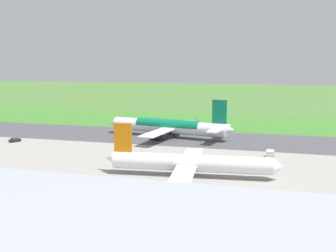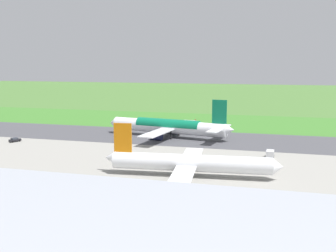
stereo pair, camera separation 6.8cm
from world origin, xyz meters
TOP-DOWN VIEW (x-y plane):
  - ground_plane at (0.00, 0.00)m, footprint 800.00×800.00m
  - runway_asphalt at (0.00, 0.00)m, footprint 600.00×33.92m
  - apron_concrete at (0.00, 47.34)m, footprint 440.00×110.00m
  - grass_verge_foreground at (0.00, -34.42)m, footprint 600.00×80.00m
  - airliner_main at (14.63, 0.06)m, footprint 53.99×44.39m
  - airliner_parked_mid at (-4.59, 51.29)m, footprint 46.82×38.36m
  - service_truck_baggage at (-24.79, 25.68)m, footprint 2.54×5.90m
  - service_car_followme at (68.17, 24.18)m, footprint 3.50×4.56m
  - no_stopping_sign at (10.54, -34.48)m, footprint 0.60×0.10m
  - traffic_cone_orange at (13.55, -38.19)m, footprint 0.40×0.40m

SIDE VIEW (x-z plane):
  - ground_plane at x=0.00m, z-range 0.00..0.00m
  - grass_verge_foreground at x=0.00m, z-range 0.00..0.04m
  - apron_concrete at x=0.00m, z-range 0.00..0.05m
  - runway_asphalt at x=0.00m, z-range 0.00..0.06m
  - traffic_cone_orange at x=13.55m, z-range 0.00..0.55m
  - service_car_followme at x=68.17m, z-range 0.03..1.65m
  - service_truck_baggage at x=-24.79m, z-range 0.08..2.73m
  - no_stopping_sign at x=10.54m, z-range 0.24..2.70m
  - airliner_parked_mid at x=-4.59m, z-range -3.10..10.56m
  - airliner_main at x=14.63m, z-range -3.59..12.29m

